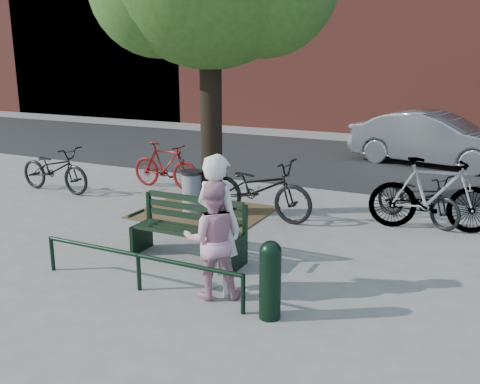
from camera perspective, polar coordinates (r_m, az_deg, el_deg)
The scene contains 15 objects.
ground at distance 8.11m, azimuth -5.57°, elevation -7.14°, with size 90.00×90.00×0.00m, color gray.
dirt_pit at distance 10.38m, azimuth -3.92°, elevation -2.18°, with size 2.40×2.00×0.02m, color brown.
road at distance 15.71m, azimuth 10.90°, elevation 3.31°, with size 40.00×7.00×0.01m, color black.
park_bench at distance 8.01m, azimuth -5.36°, elevation -3.77°, with size 1.74×0.54×0.97m.
guard_railing at distance 7.05m, azimuth -10.80°, elevation -7.23°, with size 3.06×0.06×0.51m.
person_left at distance 6.71m, azimuth -2.39°, elevation -3.53°, with size 0.66×0.43×1.81m, color silver.
person_right at distance 6.65m, azimuth -2.92°, elevation -5.09°, with size 0.73×0.57×1.51m, color #C88A9A.
bollard at distance 6.20m, azimuth 3.24°, elevation -9.06°, with size 0.25×0.25×0.94m.
litter_bin at distance 10.14m, azimuth -5.11°, elevation -0.09°, with size 0.42×0.42×0.87m.
bicycle_a at distance 12.54m, azimuth -19.17°, elevation 2.32°, with size 0.68×1.95×1.02m, color black.
bicycle_b at distance 12.27m, azimuth -7.96°, elevation 2.80°, with size 0.49×1.75×1.05m, color #5E0D0E.
bicycle_c at distance 9.88m, azimuth 1.94°, elevation 0.37°, with size 0.76×2.18×1.14m, color black.
bicycle_d at distance 9.76m, azimuth 19.85°, elevation -0.27°, with size 0.60×2.13×1.28m, color gray.
bicycle_e at distance 10.19m, azimuth 18.43°, elevation -0.55°, with size 0.62×1.77×0.93m, color black.
parked_car at distance 15.59m, azimuth 19.97°, elevation 5.33°, with size 1.55×4.45×1.47m, color gray.
Camera 1 is at (4.01, -6.39, 2.98)m, focal length 40.00 mm.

